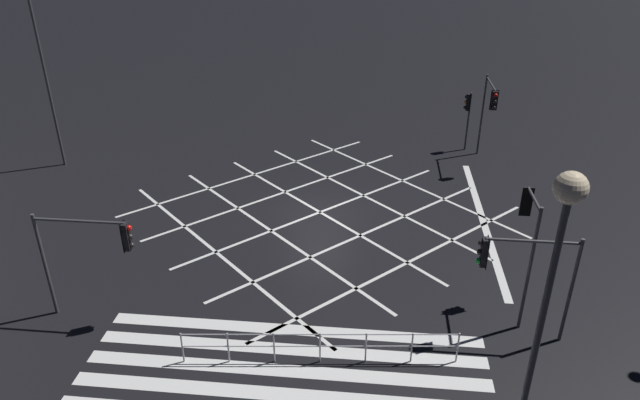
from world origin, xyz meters
The scene contains 10 objects.
ground_plane centered at (0.00, 0.00, 0.00)m, with size 200.00×200.00×0.00m, color black.
road_markings centered at (0.38, -6.76, 0.00)m, with size 17.60×22.39×0.01m.
traffic_light_sw_main centered at (-6.23, -7.86, 2.73)m, with size 3.12×0.36×3.67m.
traffic_light_se_cross centered at (7.06, -6.18, 3.11)m, with size 0.36×1.86×4.29m.
traffic_light_ne_cross centered at (7.84, 6.25, 3.21)m, with size 0.36×2.84×4.35m.
traffic_light_ne_main centered at (7.14, 8.20, 2.30)m, with size 0.39×0.36×3.21m.
traffic_light_se_main centered at (6.63, -7.56, 2.67)m, with size 2.92×0.36×3.60m.
street_lamp_east centered at (-13.80, 3.92, 7.20)m, with size 0.60×0.60×9.70m.
street_lamp_west centered at (5.55, -13.00, 6.00)m, with size 0.58×0.58×7.95m.
pedestrian_railing centered at (0.95, -9.27, 0.67)m, with size 7.98×0.86×1.05m.
Camera 1 is at (2.25, -21.96, 11.78)m, focal length 32.00 mm.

